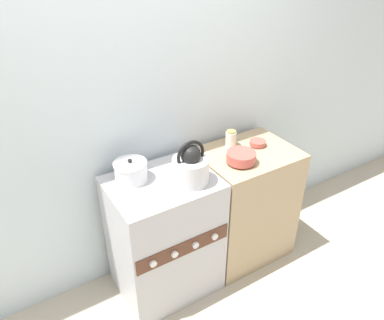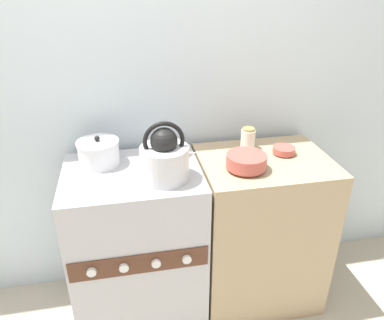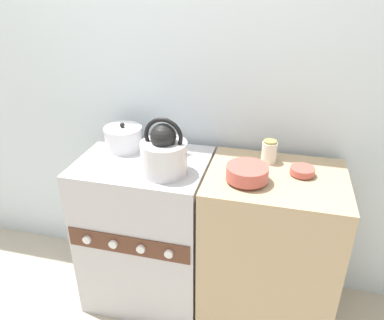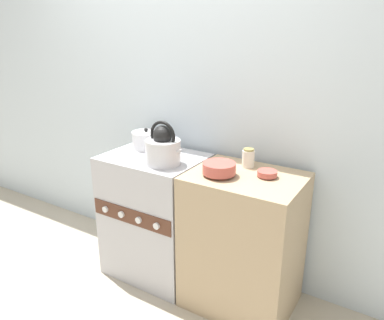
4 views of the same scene
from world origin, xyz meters
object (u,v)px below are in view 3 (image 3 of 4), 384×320
stove (147,231)px  kettle (164,153)px  cooking_pot (123,138)px  enamel_bowl (247,173)px  small_ceramic_bowl (302,171)px  storage_jar (269,152)px

stove → kettle: 0.59m
kettle → cooking_pot: bearing=145.4°
enamel_bowl → small_ceramic_bowl: (0.25, 0.13, -0.02)m
stove → enamel_bowl: 0.75m
small_ceramic_bowl → storage_jar: (-0.17, 0.10, 0.04)m
cooking_pot → storage_jar: (0.79, 0.03, -0.00)m
stove → kettle: (0.15, -0.09, 0.56)m
stove → enamel_bowl: (0.55, -0.08, 0.50)m
storage_jar → cooking_pot: bearing=-177.8°
kettle → enamel_bowl: 0.40m
small_ceramic_bowl → stove: bearing=-176.8°
kettle → enamel_bowl: kettle is taller
storage_jar → small_ceramic_bowl: bearing=-31.5°
stove → small_ceramic_bowl: small_ceramic_bowl is taller
enamel_bowl → small_ceramic_bowl: bearing=26.7°
cooking_pot → kettle: bearing=-34.6°
stove → enamel_bowl: enamel_bowl is taller
kettle → storage_jar: (0.48, 0.24, -0.05)m
cooking_pot → enamel_bowl: 0.73m
cooking_pot → enamel_bowl: cooking_pot is taller
stove → cooking_pot: 0.55m
kettle → storage_jar: bearing=26.5°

